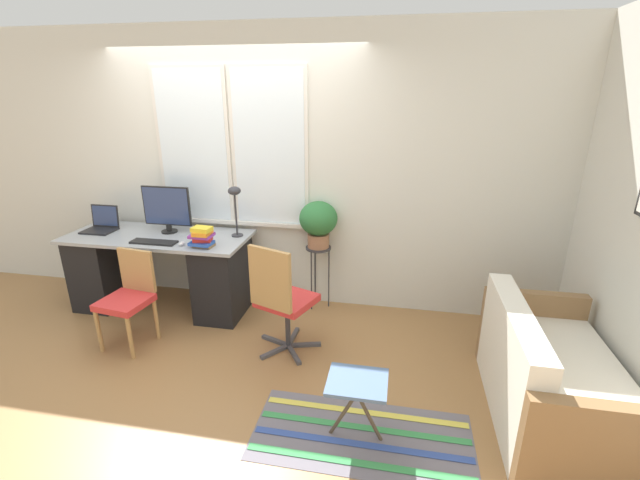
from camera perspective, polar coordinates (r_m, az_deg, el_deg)
ground_plane at (r=4.18m, az=-13.57°, el=-11.65°), size 14.00×14.00×0.00m
wall_back_with_window at (r=4.39m, az=-10.81°, el=9.14°), size 9.00×0.12×2.70m
wall_right_with_picture at (r=3.66m, az=35.79°, el=3.63°), size 0.08×9.00×2.70m
desk at (r=4.59m, az=-20.31°, el=-3.71°), size 1.79×0.71×0.77m
laptop at (r=4.83m, az=-27.13°, el=1.76°), size 0.30×0.25×0.24m
monitor at (r=4.46m, az=-19.75°, el=3.99°), size 0.49×0.16×0.46m
keyboard at (r=4.25m, az=-21.28°, el=-0.26°), size 0.43×0.13×0.02m
mouse at (r=4.09m, az=-17.97°, el=-0.46°), size 0.04×0.07×0.04m
desk_lamp at (r=4.13m, az=-11.29°, el=5.57°), size 0.12×0.12×0.49m
book_stack at (r=3.98m, az=-15.43°, el=0.40°), size 0.21×0.18×0.19m
desk_chair_wooden at (r=4.05m, az=-24.14°, el=-6.81°), size 0.43×0.44×0.82m
office_chair_swivel at (r=3.54m, az=-5.17°, el=-7.69°), size 0.55×0.57×0.98m
couch_loveseat at (r=3.36m, az=28.28°, el=-16.30°), size 0.76×1.37×0.79m
plant_stand at (r=4.25m, az=-0.21°, el=-1.98°), size 0.25×0.25×0.65m
potted_plant at (r=4.14m, az=-0.22°, el=2.55°), size 0.37×0.37×0.46m
floor_rug_striped at (r=3.05m, az=5.61°, el=-24.58°), size 1.41×0.65×0.01m
folding_stool at (r=2.80m, az=4.98°, el=-18.91°), size 0.37×0.32×0.44m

